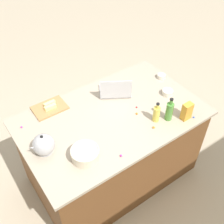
{
  "coord_description": "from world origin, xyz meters",
  "views": [
    {
      "loc": [
        1.05,
        1.5,
        2.7
      ],
      "look_at": [
        0.0,
        0.0,
        0.95
      ],
      "focal_mm": 44.84,
      "sensor_mm": 36.0,
      "label": 1
    }
  ],
  "objects_px": {
    "ramekin_medium": "(168,92)",
    "candy_bag": "(187,111)",
    "bottle_olive": "(169,111)",
    "cutting_board": "(50,108)",
    "butter_stick_right": "(50,107)",
    "bottle_oil": "(156,114)",
    "mixing_bowl_large": "(85,154)",
    "butter_stick_left": "(50,104)",
    "kettle": "(44,145)",
    "laptop": "(115,90)",
    "ramekin_small": "(161,76)"
  },
  "relations": [
    {
      "from": "ramekin_small",
      "to": "candy_bag",
      "type": "xyz_separation_m",
      "value": [
        0.23,
        0.58,
        0.06
      ]
    },
    {
      "from": "butter_stick_left",
      "to": "candy_bag",
      "type": "relative_size",
      "value": 0.65
    },
    {
      "from": "butter_stick_left",
      "to": "kettle",
      "type": "bearing_deg",
      "value": 59.75
    },
    {
      "from": "ramekin_medium",
      "to": "candy_bag",
      "type": "xyz_separation_m",
      "value": [
        0.1,
        0.34,
        0.06
      ]
    },
    {
      "from": "butter_stick_right",
      "to": "ramekin_medium",
      "type": "relative_size",
      "value": 1.03
    },
    {
      "from": "butter_stick_right",
      "to": "candy_bag",
      "type": "relative_size",
      "value": 0.65
    },
    {
      "from": "kettle",
      "to": "candy_bag",
      "type": "relative_size",
      "value": 1.25
    },
    {
      "from": "bottle_oil",
      "to": "butter_stick_right",
      "type": "bearing_deg",
      "value": -42.98
    },
    {
      "from": "cutting_board",
      "to": "ramekin_small",
      "type": "bearing_deg",
      "value": 168.26
    },
    {
      "from": "bottle_oil",
      "to": "bottle_olive",
      "type": "height_order",
      "value": "bottle_olive"
    },
    {
      "from": "kettle",
      "to": "butter_stick_right",
      "type": "bearing_deg",
      "value": -121.37
    },
    {
      "from": "bottle_olive",
      "to": "cutting_board",
      "type": "relative_size",
      "value": 0.78
    },
    {
      "from": "butter_stick_right",
      "to": "ramekin_small",
      "type": "relative_size",
      "value": 1.24
    },
    {
      "from": "butter_stick_right",
      "to": "bottle_olive",
      "type": "bearing_deg",
      "value": 138.81
    },
    {
      "from": "laptop",
      "to": "butter_stick_right",
      "type": "height_order",
      "value": "laptop"
    },
    {
      "from": "bottle_olive",
      "to": "candy_bag",
      "type": "xyz_separation_m",
      "value": [
        -0.13,
        0.08,
        -0.01
      ]
    },
    {
      "from": "butter_stick_left",
      "to": "butter_stick_right",
      "type": "bearing_deg",
      "value": 71.33
    },
    {
      "from": "laptop",
      "to": "ramekin_medium",
      "type": "height_order",
      "value": "laptop"
    },
    {
      "from": "butter_stick_left",
      "to": "butter_stick_right",
      "type": "distance_m",
      "value": 0.05
    },
    {
      "from": "bottle_olive",
      "to": "cutting_board",
      "type": "distance_m",
      "value": 1.11
    },
    {
      "from": "mixing_bowl_large",
      "to": "ramekin_small",
      "type": "bearing_deg",
      "value": -159.95
    },
    {
      "from": "laptop",
      "to": "mixing_bowl_large",
      "type": "distance_m",
      "value": 0.83
    },
    {
      "from": "mixing_bowl_large",
      "to": "candy_bag",
      "type": "xyz_separation_m",
      "value": [
        -0.98,
        0.14,
        0.03
      ]
    },
    {
      "from": "mixing_bowl_large",
      "to": "ramekin_small",
      "type": "relative_size",
      "value": 2.58
    },
    {
      "from": "kettle",
      "to": "butter_stick_left",
      "type": "bearing_deg",
      "value": -120.25
    },
    {
      "from": "candy_bag",
      "to": "mixing_bowl_large",
      "type": "bearing_deg",
      "value": -7.98
    },
    {
      "from": "laptop",
      "to": "kettle",
      "type": "relative_size",
      "value": 1.78
    },
    {
      "from": "butter_stick_right",
      "to": "mixing_bowl_large",
      "type": "bearing_deg",
      "value": 88.1
    },
    {
      "from": "ramekin_medium",
      "to": "candy_bag",
      "type": "relative_size",
      "value": 0.63
    },
    {
      "from": "butter_stick_right",
      "to": "ramekin_small",
      "type": "bearing_deg",
      "value": 169.3
    },
    {
      "from": "butter_stick_left",
      "to": "ramekin_small",
      "type": "height_order",
      "value": "butter_stick_left"
    },
    {
      "from": "ramekin_small",
      "to": "candy_bag",
      "type": "height_order",
      "value": "candy_bag"
    },
    {
      "from": "butter_stick_right",
      "to": "ramekin_small",
      "type": "distance_m",
      "value": 1.21
    },
    {
      "from": "bottle_oil",
      "to": "cutting_board",
      "type": "relative_size",
      "value": 0.66
    },
    {
      "from": "bottle_oil",
      "to": "mixing_bowl_large",
      "type": "bearing_deg",
      "value": -0.1
    },
    {
      "from": "kettle",
      "to": "candy_bag",
      "type": "bearing_deg",
      "value": 162.29
    },
    {
      "from": "mixing_bowl_large",
      "to": "kettle",
      "type": "distance_m",
      "value": 0.34
    },
    {
      "from": "kettle",
      "to": "cutting_board",
      "type": "distance_m",
      "value": 0.51
    },
    {
      "from": "laptop",
      "to": "bottle_olive",
      "type": "relative_size",
      "value": 1.58
    },
    {
      "from": "laptop",
      "to": "bottle_oil",
      "type": "distance_m",
      "value": 0.52
    },
    {
      "from": "bottle_olive",
      "to": "ramekin_medium",
      "type": "relative_size",
      "value": 2.25
    },
    {
      "from": "butter_stick_right",
      "to": "candy_bag",
      "type": "xyz_separation_m",
      "value": [
        -0.95,
        0.8,
        0.05
      ]
    },
    {
      "from": "butter_stick_left",
      "to": "ramekin_medium",
      "type": "relative_size",
      "value": 1.03
    },
    {
      "from": "mixing_bowl_large",
      "to": "butter_stick_left",
      "type": "bearing_deg",
      "value": -93.0
    },
    {
      "from": "candy_bag",
      "to": "butter_stick_right",
      "type": "bearing_deg",
      "value": -40.07
    },
    {
      "from": "kettle",
      "to": "butter_stick_right",
      "type": "height_order",
      "value": "kettle"
    },
    {
      "from": "cutting_board",
      "to": "candy_bag",
      "type": "bearing_deg",
      "value": 139.16
    },
    {
      "from": "bottle_olive",
      "to": "kettle",
      "type": "height_order",
      "value": "bottle_olive"
    },
    {
      "from": "cutting_board",
      "to": "ramekin_small",
      "type": "xyz_separation_m",
      "value": [
        -1.19,
        0.25,
        0.01
      ]
    },
    {
      "from": "laptop",
      "to": "candy_bag",
      "type": "bearing_deg",
      "value": 116.69
    }
  ]
}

